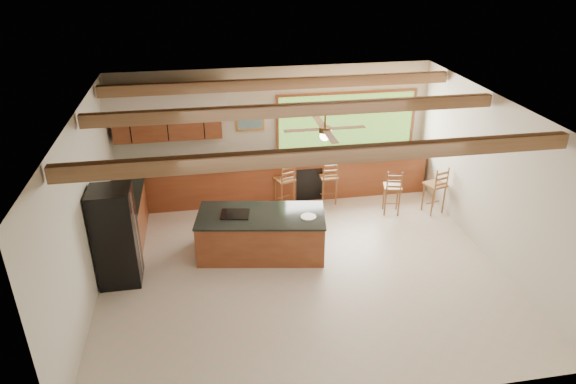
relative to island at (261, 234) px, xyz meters
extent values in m
plane|color=beige|center=(0.66, -0.60, -0.42)|extent=(7.20, 7.20, 0.00)
cube|color=beige|center=(0.66, 2.65, 1.08)|extent=(7.20, 0.04, 3.00)
cube|color=beige|center=(0.66, -3.85, 1.08)|extent=(7.20, 0.04, 3.00)
cube|color=beige|center=(-2.94, -0.60, 1.08)|extent=(0.04, 6.50, 3.00)
cube|color=beige|center=(4.26, -0.60, 1.08)|extent=(0.04, 6.50, 3.00)
cube|color=#9A7B4D|center=(0.66, -0.60, 2.58)|extent=(7.20, 6.50, 0.04)
cube|color=olive|center=(0.66, -2.20, 2.44)|extent=(7.10, 0.15, 0.22)
cube|color=olive|center=(0.66, -0.10, 2.44)|extent=(7.10, 0.15, 0.22)
cube|color=olive|center=(0.66, 1.70, 2.44)|extent=(7.10, 0.15, 0.22)
cube|color=brown|center=(-1.69, 2.46, 1.48)|extent=(2.30, 0.35, 0.70)
cube|color=beige|center=(-1.69, 2.39, 2.08)|extent=(2.60, 0.50, 0.48)
cylinder|color=#FFEABF|center=(-2.39, 2.39, 1.85)|extent=(0.10, 0.10, 0.01)
cylinder|color=#FFEABF|center=(-0.99, 2.39, 1.85)|extent=(0.10, 0.10, 0.01)
cube|color=#8DC145|center=(2.36, 2.62, 1.25)|extent=(3.20, 0.04, 1.30)
cube|color=gold|center=(0.11, 2.62, 1.43)|extent=(0.64, 0.03, 0.54)
cube|color=#3B6A58|center=(0.11, 2.60, 1.43)|extent=(0.54, 0.01, 0.44)
cube|color=brown|center=(0.66, 2.31, 0.02)|extent=(7.00, 0.65, 0.88)
cube|color=black|center=(0.66, 2.31, 0.48)|extent=(7.04, 0.69, 0.04)
cube|color=brown|center=(-2.60, 0.75, 0.02)|extent=(0.65, 2.35, 0.88)
cube|color=black|center=(-2.60, 0.75, 0.48)|extent=(0.69, 2.39, 0.04)
cube|color=black|center=(1.36, 1.98, 0.00)|extent=(0.60, 0.02, 0.78)
cube|color=silver|center=(0.66, 2.31, 0.49)|extent=(0.50, 0.38, 0.03)
cylinder|color=silver|center=(0.66, 2.51, 0.65)|extent=(0.03, 0.03, 0.30)
cylinder|color=silver|center=(0.66, 2.41, 0.78)|extent=(0.03, 0.20, 0.03)
cylinder|color=white|center=(-1.66, 2.24, 0.66)|extent=(0.13, 0.13, 0.32)
cylinder|color=#173A1A|center=(-2.07, 2.33, 0.61)|extent=(0.06, 0.06, 0.22)
cylinder|color=#173A1A|center=(-2.03, 2.47, 0.60)|extent=(0.06, 0.06, 0.20)
cube|color=black|center=(3.37, 2.33, 0.55)|extent=(0.24, 0.21, 0.09)
cube|color=brown|center=(0.00, 0.00, -0.02)|extent=(2.51, 1.47, 0.80)
cube|color=black|center=(0.00, 0.00, 0.40)|extent=(2.55, 1.51, 0.04)
cube|color=black|center=(-0.48, 0.08, 0.42)|extent=(0.59, 0.50, 0.02)
cylinder|color=white|center=(0.86, -0.25, 0.42)|extent=(0.29, 0.29, 0.01)
cube|color=black|center=(-2.56, -0.47, 0.48)|extent=(0.70, 0.68, 1.79)
cube|color=silver|center=(-2.21, -0.47, 0.48)|extent=(0.02, 0.05, 1.65)
cube|color=brown|center=(0.76, 1.85, 0.25)|extent=(0.50, 0.50, 0.04)
cylinder|color=brown|center=(0.60, 1.69, -0.10)|extent=(0.04, 0.04, 0.64)
cylinder|color=brown|center=(0.91, 1.69, -0.10)|extent=(0.04, 0.04, 0.64)
cylinder|color=brown|center=(0.60, 2.01, -0.10)|extent=(0.04, 0.04, 0.64)
cylinder|color=brown|center=(0.91, 2.01, -0.10)|extent=(0.04, 0.04, 0.64)
cube|color=brown|center=(1.77, 1.85, 0.23)|extent=(0.39, 0.39, 0.04)
cylinder|color=brown|center=(1.62, 1.70, -0.10)|extent=(0.04, 0.04, 0.63)
cylinder|color=brown|center=(1.92, 1.70, -0.10)|extent=(0.04, 0.04, 0.63)
cylinder|color=brown|center=(1.62, 2.00, -0.10)|extent=(0.04, 0.04, 0.63)
cylinder|color=brown|center=(1.92, 2.00, -0.10)|extent=(0.04, 0.04, 0.63)
cube|color=brown|center=(3.03, 1.13, 0.22)|extent=(0.46, 0.46, 0.04)
cylinder|color=brown|center=(2.88, 0.98, -0.11)|extent=(0.04, 0.04, 0.62)
cylinder|color=brown|center=(3.18, 0.98, -0.11)|extent=(0.04, 0.04, 0.62)
cylinder|color=brown|center=(2.88, 1.28, -0.11)|extent=(0.04, 0.04, 0.62)
cylinder|color=brown|center=(3.18, 1.28, -0.11)|extent=(0.04, 0.04, 0.62)
cube|color=brown|center=(3.96, 1.00, 0.25)|extent=(0.49, 0.49, 0.04)
cylinder|color=brown|center=(3.80, 0.84, -0.09)|extent=(0.04, 0.04, 0.65)
cylinder|color=brown|center=(4.12, 0.84, -0.09)|extent=(0.04, 0.04, 0.65)
cylinder|color=brown|center=(3.80, 1.16, -0.09)|extent=(0.04, 0.04, 0.65)
cylinder|color=brown|center=(4.12, 1.16, -0.09)|extent=(0.04, 0.04, 0.65)
camera|label=1|loc=(-0.95, -8.41, 5.04)|focal=32.00mm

